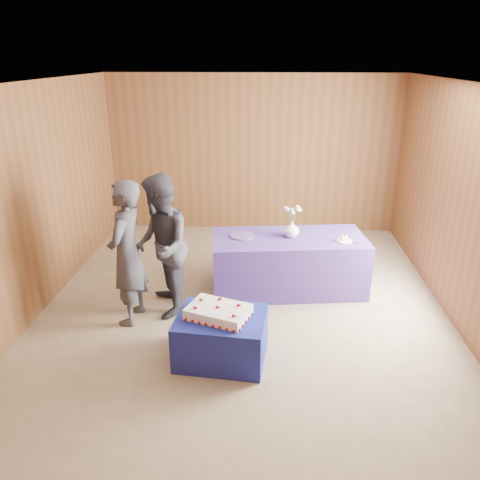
# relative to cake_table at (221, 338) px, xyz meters

# --- Properties ---
(ground) EXTENTS (6.00, 6.00, 0.00)m
(ground) POSITION_rel_cake_table_xyz_m (0.17, 0.98, -0.25)
(ground) COLOR gray
(ground) RESTS_ON ground
(room_shell) EXTENTS (5.04, 6.04, 2.72)m
(room_shell) POSITION_rel_cake_table_xyz_m (0.17, 0.98, 1.55)
(room_shell) COLOR brown
(room_shell) RESTS_ON ground
(cake_table) EXTENTS (0.96, 0.78, 0.50)m
(cake_table) POSITION_rel_cake_table_xyz_m (0.00, 0.00, 0.00)
(cake_table) COLOR navy
(cake_table) RESTS_ON ground
(serving_table) EXTENTS (2.10, 1.14, 0.75)m
(serving_table) POSITION_rel_cake_table_xyz_m (0.74, 1.62, 0.12)
(serving_table) COLOR #4C3491
(serving_table) RESTS_ON ground
(sheet_cake) EXTENTS (0.73, 0.61, 0.15)m
(sheet_cake) POSITION_rel_cake_table_xyz_m (-0.03, -0.00, 0.31)
(sheet_cake) COLOR white
(sheet_cake) RESTS_ON cake_table
(vase) EXTENTS (0.26, 0.26, 0.21)m
(vase) POSITION_rel_cake_table_xyz_m (0.77, 1.64, 0.61)
(vase) COLOR silver
(vase) RESTS_ON serving_table
(flower_spray) EXTENTS (0.24, 0.24, 0.18)m
(flower_spray) POSITION_rel_cake_table_xyz_m (0.77, 1.64, 0.87)
(flower_spray) COLOR #2F6A2A
(flower_spray) RESTS_ON vase
(platter) EXTENTS (0.35, 0.35, 0.02)m
(platter) POSITION_rel_cake_table_xyz_m (0.12, 1.61, 0.51)
(platter) COLOR #5D4891
(platter) RESTS_ON serving_table
(plate) EXTENTS (0.20, 0.20, 0.01)m
(plate) POSITION_rel_cake_table_xyz_m (1.44, 1.52, 0.51)
(plate) COLOR white
(plate) RESTS_ON serving_table
(cake_slice) EXTENTS (0.08, 0.07, 0.09)m
(cake_slice) POSITION_rel_cake_table_xyz_m (1.44, 1.52, 0.55)
(cake_slice) COLOR white
(cake_slice) RESTS_ON plate
(knife) EXTENTS (0.26, 0.07, 0.00)m
(knife) POSITION_rel_cake_table_xyz_m (1.49, 1.45, 0.50)
(knife) COLOR #ADADB1
(knife) RESTS_ON serving_table
(guest_left) EXTENTS (0.46, 0.66, 1.72)m
(guest_left) POSITION_rel_cake_table_xyz_m (-1.15, 0.71, 0.61)
(guest_left) COLOR #373640
(guest_left) RESTS_ON ground
(guest_right) EXTENTS (0.87, 0.99, 1.73)m
(guest_right) POSITION_rel_cake_table_xyz_m (-0.80, 0.93, 0.61)
(guest_right) COLOR #32313A
(guest_right) RESTS_ON ground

